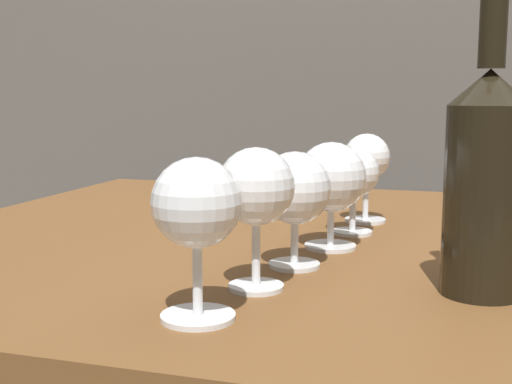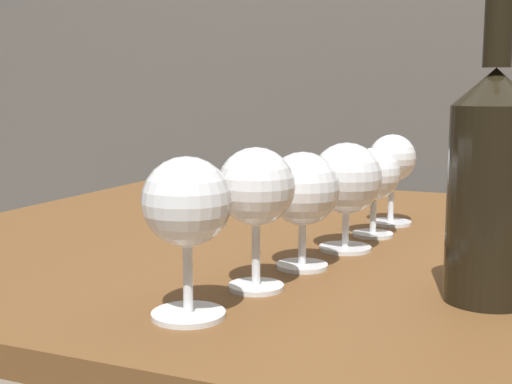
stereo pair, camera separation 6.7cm
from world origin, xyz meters
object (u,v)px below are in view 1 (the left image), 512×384
Objects in this scene: wine_glass_amber at (256,189)px; wine_glass_empty at (367,161)px; wine_glass_chardonnay at (331,178)px; wine_glass_merlot at (197,208)px; wine_glass_cabernet at (295,190)px; wine_glass_pinot at (353,175)px; wine_bottle at (486,177)px.

wine_glass_amber is 0.40m from wine_glass_empty.
wine_glass_empty is at bearing 81.52° from wine_glass_amber.
wine_glass_amber is 1.06× the size of wine_glass_empty.
wine_glass_chardonnay is at bearing -95.79° from wine_glass_empty.
wine_glass_merlot reaches higher than wine_glass_cabernet.
wine_glass_merlot is 0.31m from wine_glass_chardonnay.
wine_glass_pinot is at bearing 79.74° from wine_glass_cabernet.
wine_glass_amber is at bearing -100.09° from wine_glass_pinot.
wine_bottle is (0.16, -0.35, 0.02)m from wine_glass_empty.
wine_glass_cabernet is 0.21m from wine_glass_pinot.
wine_glass_cabernet is 0.97× the size of wine_glass_empty.
wine_glass_amber is 1.06× the size of wine_glass_chardonnay.
wine_glass_empty is at bearing 80.70° from wine_glass_merlot.
wine_glass_cabernet is at bearing 166.21° from wine_bottle.
wine_glass_chardonnay is 1.10× the size of wine_glass_pinot.
wine_glass_merlot is 0.47× the size of wine_bottle.
wine_glass_cabernet is (0.04, 0.20, -0.01)m from wine_glass_merlot.
wine_glass_amber is 0.31m from wine_glass_pinot.
wine_glass_merlot reaches higher than wine_glass_chardonnay.
wine_glass_amber reaches higher than wine_glass_pinot.
wine_glass_pinot is (0.08, 0.41, -0.01)m from wine_glass_merlot.
wine_glass_cabernet is 0.21m from wine_bottle.
wine_glass_merlot is at bearing -100.68° from wine_glass_pinot.
wine_glass_pinot is at bearing 123.33° from wine_bottle.
wine_glass_chardonnay is (0.02, 0.11, 0.00)m from wine_glass_cabernet.
wine_bottle is at bearing 12.33° from wine_glass_amber.
wine_glass_merlot is at bearing -148.01° from wine_bottle.
wine_bottle is (0.24, 0.15, 0.02)m from wine_glass_merlot.
wine_glass_pinot is at bearing 79.32° from wine_glass_merlot.
wine_glass_cabernet is 0.11m from wine_glass_chardonnay.
wine_glass_empty is 0.44× the size of wine_bottle.
wine_glass_merlot is 0.11m from wine_glass_amber.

